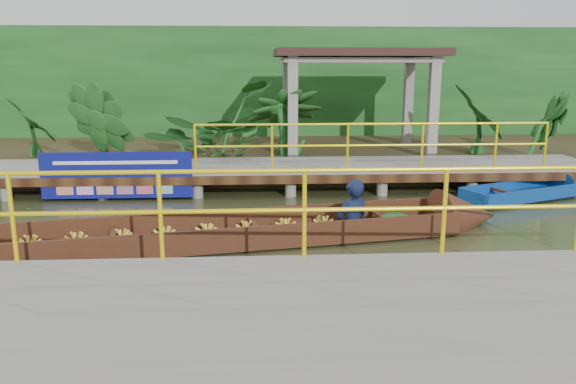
{
  "coord_description": "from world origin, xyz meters",
  "views": [
    {
      "loc": [
        0.27,
        -9.11,
        2.79
      ],
      "look_at": [
        0.82,
        0.5,
        0.6
      ],
      "focal_mm": 35.0,
      "sensor_mm": 36.0,
      "label": 1
    }
  ],
  "objects": [
    {
      "name": "vendor_boat",
      "position": [
        -0.6,
        -0.57,
        0.22
      ],
      "size": [
        10.95,
        3.04,
        2.15
      ],
      "rotation": [
        0.0,
        0.0,
        0.18
      ],
      "color": "#3B1A10",
      "rests_on": "ground"
    },
    {
      "name": "far_dock",
      "position": [
        0.02,
        3.43,
        0.48
      ],
      "size": [
        16.0,
        2.06,
        1.66
      ],
      "color": "gray",
      "rests_on": "ground"
    },
    {
      "name": "pavilion",
      "position": [
        3.0,
        6.3,
        2.82
      ],
      "size": [
        4.4,
        3.0,
        3.0
      ],
      "color": "gray",
      "rests_on": "ground"
    },
    {
      "name": "land_strip",
      "position": [
        0.0,
        7.5,
        0.23
      ],
      "size": [
        30.0,
        8.0,
        0.45
      ],
      "primitive_type": "cube",
      "color": "#352C1A",
      "rests_on": "ground"
    },
    {
      "name": "ground",
      "position": [
        0.0,
        0.0,
        0.0
      ],
      "size": [
        80.0,
        80.0,
        0.0
      ],
      "primitive_type": "plane",
      "color": "#30351A",
      "rests_on": "ground"
    },
    {
      "name": "foliage_backdrop",
      "position": [
        0.0,
        10.0,
        2.0
      ],
      "size": [
        30.0,
        0.8,
        4.0
      ],
      "primitive_type": "cube",
      "color": "#154216",
      "rests_on": "ground"
    },
    {
      "name": "near_dock",
      "position": [
        1.0,
        -4.2,
        0.3
      ],
      "size": [
        18.0,
        2.4,
        1.73
      ],
      "color": "gray",
      "rests_on": "ground"
    },
    {
      "name": "blue_banner",
      "position": [
        -2.63,
        2.48,
        0.56
      ],
      "size": [
        3.12,
        0.04,
        0.97
      ],
      "color": "navy",
      "rests_on": "ground"
    },
    {
      "name": "tropical_plants",
      "position": [
        0.83,
        5.3,
        1.42
      ],
      "size": [
        14.55,
        1.55,
        1.94
      ],
      "color": "#154216",
      "rests_on": "ground"
    },
    {
      "name": "moored_blue_boat",
      "position": [
        6.48,
        2.35,
        0.13
      ],
      "size": [
        3.16,
        1.9,
        0.74
      ],
      "rotation": [
        0.0,
        0.0,
        0.39
      ],
      "color": "navy",
      "rests_on": "ground"
    }
  ]
}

